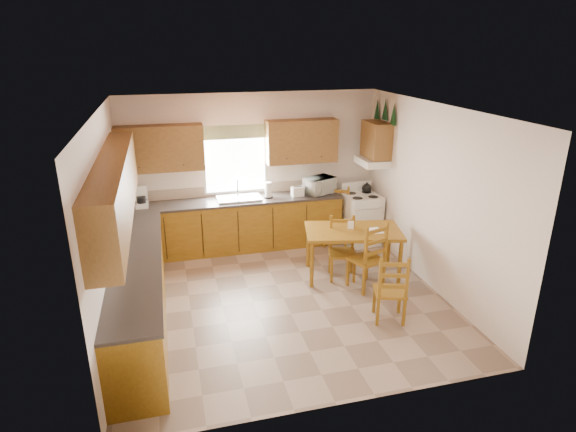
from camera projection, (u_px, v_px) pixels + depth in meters
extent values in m
plane|color=gray|center=(283.00, 298.00, 6.96)|extent=(4.50, 4.50, 0.00)
plane|color=brown|center=(282.00, 109.00, 6.04)|extent=(4.50, 4.50, 0.00)
plane|color=silver|center=(107.00, 225.00, 5.96)|extent=(4.50, 4.50, 0.00)
plane|color=silver|center=(432.00, 198.00, 7.03)|extent=(4.50, 4.50, 0.00)
plane|color=silver|center=(252.00, 170.00, 8.54)|extent=(4.50, 4.50, 0.00)
plane|color=silver|center=(342.00, 288.00, 4.45)|extent=(4.50, 4.50, 0.00)
cube|color=#865A15|center=(236.00, 225.00, 8.49)|extent=(3.75, 0.60, 0.88)
cube|color=#865A15|center=(140.00, 293.00, 6.21)|extent=(0.60, 3.60, 0.88)
cube|color=#372F2C|center=(235.00, 201.00, 8.34)|extent=(3.75, 0.63, 0.04)
cube|color=#372F2C|center=(136.00, 261.00, 6.05)|extent=(0.63, 3.60, 0.04)
cube|color=gray|center=(232.00, 190.00, 8.56)|extent=(3.75, 0.01, 0.18)
cube|color=brown|center=(160.00, 148.00, 7.85)|extent=(1.41, 0.33, 0.75)
cube|color=brown|center=(302.00, 141.00, 8.43)|extent=(1.25, 0.33, 0.75)
cube|color=brown|center=(115.00, 189.00, 5.69)|extent=(0.33, 3.60, 0.75)
cube|color=brown|center=(376.00, 140.00, 8.30)|extent=(0.33, 0.62, 0.62)
cube|color=white|center=(372.00, 162.00, 8.42)|extent=(0.44, 0.62, 0.12)
cube|color=white|center=(235.00, 160.00, 8.38)|extent=(1.13, 0.02, 1.18)
cube|color=white|center=(235.00, 160.00, 8.37)|extent=(1.05, 0.01, 1.10)
cube|color=#385C2B|center=(234.00, 132.00, 8.18)|extent=(1.19, 0.01, 0.24)
cube|color=silver|center=(239.00, 198.00, 8.34)|extent=(0.75, 0.45, 0.04)
cone|color=#123A1A|center=(394.00, 114.00, 7.88)|extent=(0.22, 0.22, 0.36)
cone|color=#123A1A|center=(385.00, 109.00, 8.16)|extent=(0.22, 0.22, 0.36)
cone|color=#123A1A|center=(377.00, 109.00, 8.46)|extent=(0.22, 0.22, 0.36)
cube|color=white|center=(361.00, 219.00, 8.77)|extent=(0.65, 0.66, 0.89)
cube|color=white|center=(141.00, 196.00, 7.90)|extent=(0.22, 0.26, 0.36)
cylinder|color=white|center=(268.00, 190.00, 8.39)|extent=(0.14, 0.14, 0.28)
cube|color=white|center=(298.00, 192.00, 8.49)|extent=(0.22, 0.15, 0.17)
imported|color=white|center=(320.00, 185.00, 8.64)|extent=(0.59, 0.52, 0.29)
cube|color=#865A15|center=(352.00, 253.00, 7.52)|extent=(1.59, 1.12, 0.78)
cube|color=#865A15|center=(366.00, 255.00, 7.11)|extent=(0.56, 0.54, 1.06)
cube|color=#865A15|center=(390.00, 287.00, 6.29)|extent=(0.49, 0.48, 0.95)
cube|color=#865A15|center=(336.00, 217.00, 8.65)|extent=(0.57, 0.56, 1.04)
cube|color=#865A15|center=(342.00, 249.00, 7.41)|extent=(0.49, 0.48, 0.97)
cube|color=white|center=(375.00, 231.00, 7.35)|extent=(0.19, 0.25, 0.00)
cube|color=white|center=(351.00, 225.00, 7.41)|extent=(0.09, 0.05, 0.12)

